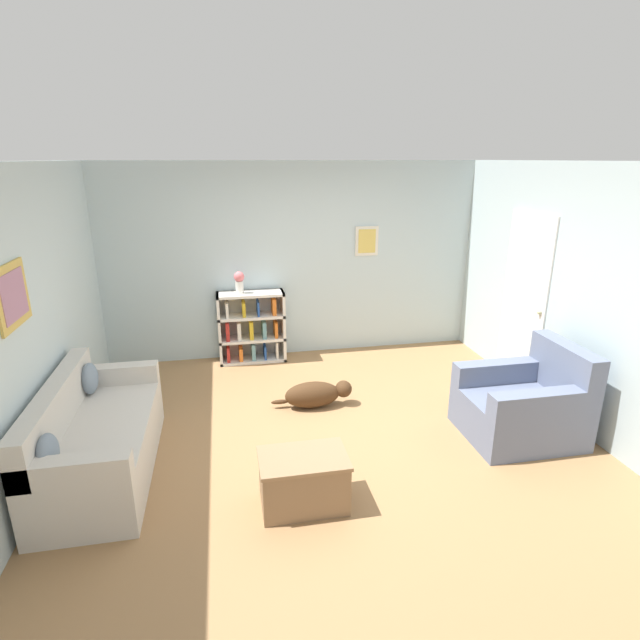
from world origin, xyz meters
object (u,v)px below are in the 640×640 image
at_px(couch, 96,440).
at_px(bookshelf, 251,328).
at_px(coffee_table, 303,479).
at_px(vase, 239,281).
at_px(dog, 316,394).
at_px(recliner_chair, 525,405).

xyz_separation_m(couch, bookshelf, (1.48, 2.33, 0.14)).
bearing_deg(coffee_table, vase, 96.10).
height_order(couch, vase, vase).
relative_size(dog, vase, 3.14).
bearing_deg(recliner_chair, vase, 137.12).
distance_m(bookshelf, coffee_table, 3.11).
relative_size(recliner_chair, dog, 1.16).
height_order(couch, dog, couch).
bearing_deg(couch, coffee_table, -24.47).
relative_size(bookshelf, vase, 3.32).
height_order(couch, bookshelf, bookshelf).
bearing_deg(recliner_chair, couch, 178.07).
xyz_separation_m(bookshelf, recliner_chair, (2.51, -2.47, -0.13)).
bearing_deg(vase, coffee_table, -83.90).
distance_m(dog, vase, 1.91).
distance_m(bookshelf, dog, 1.64).
relative_size(couch, vase, 6.33).
bearing_deg(bookshelf, coffee_table, -86.32).
distance_m(recliner_chair, coffee_table, 2.39).
height_order(dog, vase, vase).
xyz_separation_m(couch, recliner_chair, (3.98, -0.13, 0.01)).
xyz_separation_m(coffee_table, vase, (-0.33, 3.08, 0.88)).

